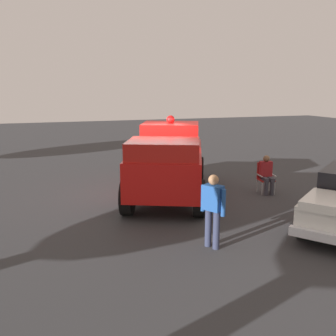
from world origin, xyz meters
The scene contains 6 objects.
ground_plane centered at (0.00, 0.00, 0.00)m, with size 60.00×60.00×0.00m, color #333335.
vintage_fire_truck centered at (-0.18, 0.54, 1.20)m, with size 6.32×4.35×2.59m.
lawn_chair_near_truck centered at (0.45, 3.80, 0.59)m, with size 0.58×0.59×1.02m.
spectator_seated centered at (0.58, 3.78, 0.70)m, with size 0.59×0.46×1.29m.
spectator_standing centered at (4.06, 0.14, 0.96)m, with size 0.61×0.43×1.68m.
traffic_cone centered at (-3.22, 0.09, 0.31)m, with size 0.40×0.40×0.64m.
Camera 1 is at (11.21, -3.29, 3.50)m, focal length 40.15 mm.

